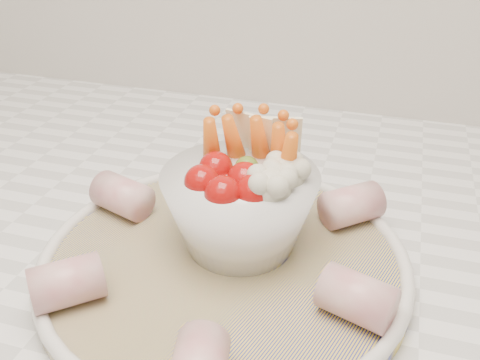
% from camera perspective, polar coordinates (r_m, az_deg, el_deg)
% --- Properties ---
extents(serving_platter, '(0.40, 0.40, 0.02)m').
position_cam_1_polar(serving_platter, '(0.48, -1.69, -8.58)').
color(serving_platter, navy).
rests_on(serving_platter, kitchen_counter).
extents(veggie_bowl, '(0.14, 0.14, 0.12)m').
position_cam_1_polar(veggie_bowl, '(0.46, 0.21, -2.31)').
color(veggie_bowl, white).
rests_on(veggie_bowl, serving_platter).
extents(cured_meat_rolls, '(0.30, 0.33, 0.04)m').
position_cam_1_polar(cured_meat_rolls, '(0.46, -1.73, -6.41)').
color(cured_meat_rolls, '#B6535B').
rests_on(cured_meat_rolls, serving_platter).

